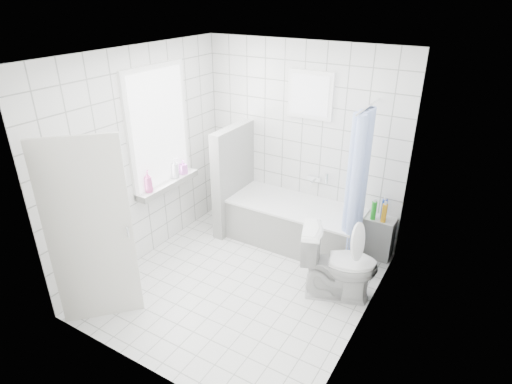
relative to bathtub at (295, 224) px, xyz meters
The scene contains 19 objects.
ground 1.17m from the bathtub, 96.64° to the right, with size 3.00×3.00×0.00m, color white.
ceiling 2.57m from the bathtub, 96.64° to the right, with size 3.00×3.00×0.00m, color white.
wall_back 1.08m from the bathtub, 109.24° to the left, with size 2.80×0.02×2.60m, color white.
wall_front 2.82m from the bathtub, 92.85° to the right, with size 2.80×0.02×2.60m, color white.
wall_left 2.15m from the bathtub, 143.69° to the right, with size 0.02×3.00×2.60m, color white.
wall_right 1.97m from the bathtub, 41.56° to the right, with size 0.02×3.00×2.60m, color white.
window_left 2.15m from the bathtub, 150.96° to the right, with size 0.01×0.90×1.40m, color white.
window_back 1.69m from the bathtub, 95.35° to the left, with size 0.50×0.01×0.50m, color white.
window_sill 1.76m from the bathtub, 150.21° to the right, with size 0.18×1.02×0.08m, color white.
door 2.66m from the bathtub, 115.45° to the right, with size 0.04×0.80×2.00m, color silver.
bathtub is the anchor object (origin of this frame).
partition_wall 1.05m from the bathtub, behind, with size 0.15×0.85×1.50m, color white.
tiled_ledge 1.07m from the bathtub, 13.75° to the left, with size 0.40×0.24×0.55m, color white.
toilet 1.18m from the bathtub, 39.86° to the right, with size 0.47×0.83×0.85m, color white.
curtain_rod 1.90m from the bathtub, ahead, with size 0.02×0.02×0.80m, color silver.
shower_curtain 1.16m from the bathtub, 10.72° to the right, with size 0.14×0.48×1.78m, color #5077EB, non-canonical shape.
tub_faucet 0.66m from the bathtub, 73.38° to the left, with size 0.18×0.06×0.06m, color silver.
sill_bottles 1.82m from the bathtub, 149.44° to the right, with size 0.15×0.78×0.28m.
ledge_bottles 1.14m from the bathtub, 11.78° to the left, with size 0.19×0.14×0.26m.
Camera 1 is at (2.23, -3.42, 3.18)m, focal length 30.00 mm.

